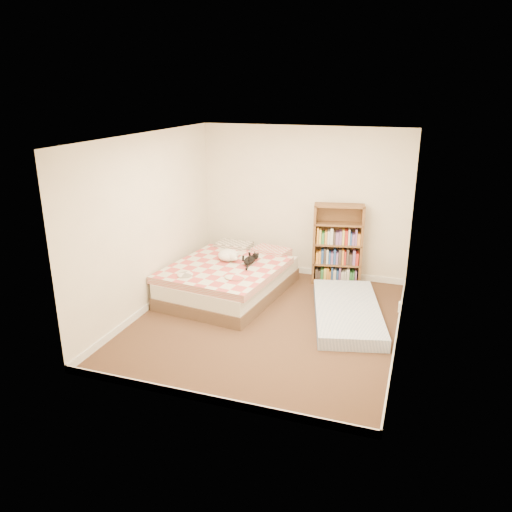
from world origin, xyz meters
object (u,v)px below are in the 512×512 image
(bed, at_px, (231,278))
(black_cat, at_px, (250,260))
(bookshelf, at_px, (337,253))
(floor_mattress, at_px, (347,312))
(white_dog, at_px, (229,255))

(bed, relative_size, black_cat, 4.04)
(bookshelf, distance_m, floor_mattress, 1.41)
(black_cat, relative_size, white_dog, 1.42)
(bookshelf, height_order, black_cat, bookshelf)
(floor_mattress, bearing_deg, white_dog, 155.12)
(bed, xyz_separation_m, bookshelf, (1.48, 1.00, 0.24))
(bookshelf, distance_m, white_dog, 1.79)
(floor_mattress, relative_size, white_dog, 4.88)
(bookshelf, height_order, white_dog, bookshelf)
(bookshelf, bearing_deg, black_cat, -152.53)
(bookshelf, relative_size, white_dog, 3.30)
(bookshelf, xyz_separation_m, floor_mattress, (0.39, -1.29, -0.41))
(floor_mattress, xyz_separation_m, black_cat, (-1.57, 0.36, 0.48))
(floor_mattress, distance_m, black_cat, 1.68)
(black_cat, bearing_deg, floor_mattress, -2.57)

